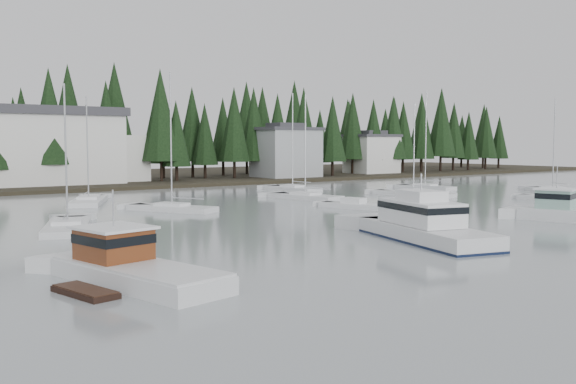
% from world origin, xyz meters
% --- Properties ---
extents(far_shore_land, '(240.00, 54.00, 1.00)m').
position_xyz_m(far_shore_land, '(0.00, 97.00, 0.00)').
color(far_shore_land, black).
rests_on(far_shore_land, ground).
extents(conifer_treeline, '(200.00, 22.00, 20.00)m').
position_xyz_m(conifer_treeline, '(0.00, 86.00, 0.00)').
color(conifer_treeline, black).
rests_on(conifer_treeline, ground).
extents(house_east_a, '(10.60, 8.48, 9.25)m').
position_xyz_m(house_east_a, '(36.00, 78.00, 4.90)').
color(house_east_a, '#999EA0').
rests_on(house_east_a, ground).
extents(house_east_b, '(9.54, 7.42, 8.25)m').
position_xyz_m(house_east_b, '(58.00, 80.00, 4.40)').
color(house_east_b, silver).
rests_on(house_east_b, ground).
extents(harbor_inn, '(29.50, 11.50, 10.90)m').
position_xyz_m(harbor_inn, '(-2.96, 82.34, 5.78)').
color(harbor_inn, silver).
rests_on(harbor_inn, ground).
extents(lobster_boat_brown, '(6.22, 10.12, 4.77)m').
position_xyz_m(lobster_boat_brown, '(-17.35, 15.70, 0.54)').
color(lobster_boat_brown, silver).
rests_on(lobster_boat_brown, ground).
extents(cabin_cruiser_center, '(6.49, 12.31, 5.06)m').
position_xyz_m(cabin_cruiser_center, '(3.08, 16.67, 0.76)').
color(cabin_cruiser_center, silver).
rests_on(cabin_cruiser_center, ground).
extents(lobster_boat_teal, '(5.73, 9.63, 5.06)m').
position_xyz_m(lobster_boat_teal, '(20.84, 16.69, 0.60)').
color(lobster_boat_teal, silver).
rests_on(lobster_boat_teal, ground).
extents(sailboat_2, '(3.80, 8.80, 13.49)m').
position_xyz_m(sailboat_2, '(22.08, 57.07, 0.08)').
color(sailboat_2, silver).
rests_on(sailboat_2, ground).
extents(sailboat_3, '(4.20, 8.53, 13.95)m').
position_xyz_m(sailboat_3, '(38.13, 48.24, 0.08)').
color(sailboat_3, silver).
rests_on(sailboat_3, ground).
extents(sailboat_4, '(7.22, 10.80, 11.80)m').
position_xyz_m(sailboat_4, '(-5.99, 55.19, 0.05)').
color(sailboat_4, silver).
rests_on(sailboat_4, ground).
extents(sailboat_5, '(4.53, 10.54, 11.73)m').
position_xyz_m(sailboat_5, '(28.84, 41.69, 0.06)').
color(sailboat_5, silver).
rests_on(sailboat_5, ground).
extents(sailboat_7, '(6.07, 8.59, 12.63)m').
position_xyz_m(sailboat_7, '(47.38, 34.97, 0.07)').
color(sailboat_7, silver).
rests_on(sailboat_7, ground).
extents(sailboat_8, '(6.23, 10.25, 11.18)m').
position_xyz_m(sailboat_8, '(-14.14, 35.56, 0.05)').
color(sailboat_8, silver).
rests_on(sailboat_8, ground).
extents(sailboat_9, '(6.43, 8.92, 13.41)m').
position_xyz_m(sailboat_9, '(-2.23, 43.01, 0.08)').
color(sailboat_9, silver).
rests_on(sailboat_9, ground).
extents(sailboat_10, '(4.77, 9.46, 12.37)m').
position_xyz_m(sailboat_10, '(15.76, 46.00, 0.06)').
color(sailboat_10, silver).
rests_on(sailboat_10, ground).
extents(runabout_1, '(4.19, 7.13, 1.42)m').
position_xyz_m(runabout_1, '(13.20, 34.90, 0.13)').
color(runabout_1, silver).
rests_on(runabout_1, ground).
extents(runabout_2, '(2.96, 6.49, 1.42)m').
position_xyz_m(runabout_2, '(36.68, 28.97, 0.13)').
color(runabout_2, silver).
rests_on(runabout_2, ground).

